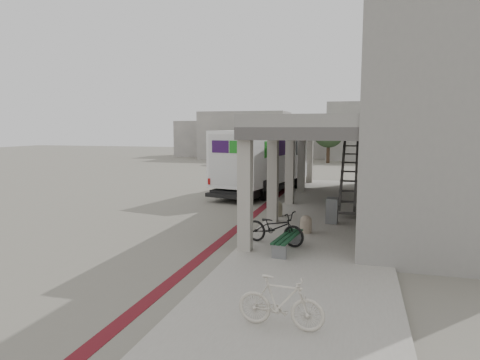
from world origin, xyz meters
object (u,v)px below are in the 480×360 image
(bicycle_cream, at_px, (281,302))
(bench, at_px, (288,240))
(fedex_truck, at_px, (262,160))
(bicycle_black, at_px, (274,227))
(utility_cabinet, at_px, (332,210))

(bicycle_cream, bearing_deg, bench, 12.23)
(fedex_truck, relative_size, bicycle_cream, 5.42)
(bench, height_order, bicycle_cream, bicycle_cream)
(bench, height_order, bicycle_black, bicycle_black)
(bench, xyz_separation_m, utility_cabinet, (0.99, 4.12, 0.15))
(fedex_truck, distance_m, bicycle_black, 11.12)
(utility_cabinet, height_order, bicycle_black, bicycle_black)
(bicycle_cream, bearing_deg, bicycle_black, 16.56)
(bench, xyz_separation_m, bicycle_cream, (0.67, -4.77, 0.15))
(fedex_truck, distance_m, bicycle_cream, 16.62)
(bench, bearing_deg, utility_cabinet, 83.57)
(utility_cabinet, bearing_deg, fedex_truck, 123.09)
(bicycle_black, bearing_deg, fedex_truck, 31.59)
(fedex_truck, distance_m, utility_cabinet, 8.48)
(bicycle_black, bearing_deg, bicycle_cream, -150.81)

